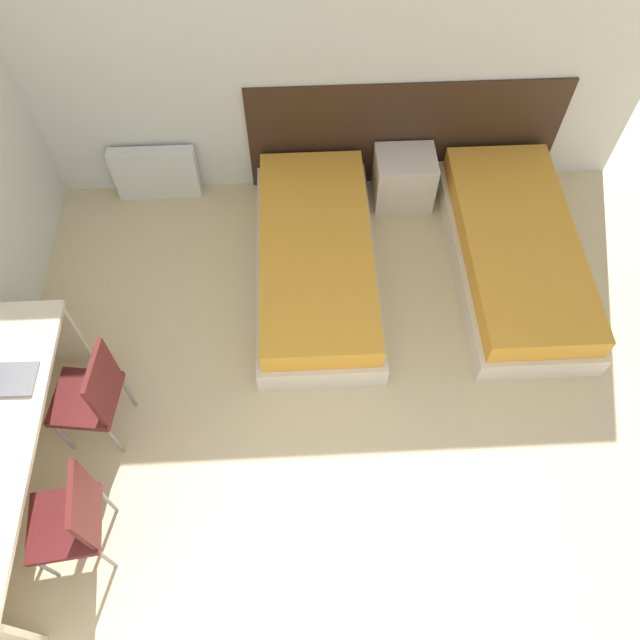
# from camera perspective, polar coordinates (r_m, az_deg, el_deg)

# --- Properties ---
(wall_back) EXTENTS (5.38, 0.05, 2.70)m
(wall_back) POSITION_cam_1_polar(r_m,az_deg,el_deg) (4.95, -1.16, 23.90)
(wall_back) COLOR silver
(wall_back) RESTS_ON ground_plane
(headboard_panel) EXTENTS (2.62, 0.03, 1.02)m
(headboard_panel) POSITION_cam_1_polar(r_m,az_deg,el_deg) (5.51, 7.70, 16.41)
(headboard_panel) COLOR #382316
(headboard_panel) RESTS_ON ground_plane
(bed_near_window) EXTENTS (0.93, 2.05, 0.42)m
(bed_near_window) POSITION_cam_1_polar(r_m,az_deg,el_deg) (4.93, -0.36, 5.46)
(bed_near_window) COLOR beige
(bed_near_window) RESTS_ON ground_plane
(bed_near_door) EXTENTS (0.93, 2.05, 0.42)m
(bed_near_door) POSITION_cam_1_polar(r_m,az_deg,el_deg) (5.21, 17.39, 5.88)
(bed_near_door) COLOR beige
(bed_near_door) RESTS_ON ground_plane
(nightstand) EXTENTS (0.50, 0.39, 0.48)m
(nightstand) POSITION_cam_1_polar(r_m,az_deg,el_deg) (5.52, 7.67, 12.72)
(nightstand) COLOR beige
(nightstand) RESTS_ON ground_plane
(radiator) EXTENTS (0.72, 0.12, 0.50)m
(radiator) POSITION_cam_1_polar(r_m,az_deg,el_deg) (5.67, -14.76, 12.84)
(radiator) COLOR silver
(radiator) RESTS_ON ground_plane
(desk) EXTENTS (0.53, 1.93, 0.75)m
(desk) POSITION_cam_1_polar(r_m,az_deg,el_deg) (4.20, -27.16, -10.75)
(desk) COLOR beige
(desk) RESTS_ON ground_plane
(chair_near_laptop) EXTENTS (0.46, 0.46, 0.94)m
(chair_near_laptop) POSITION_cam_1_polar(r_m,az_deg,el_deg) (4.22, -20.11, -6.40)
(chair_near_laptop) COLOR #511919
(chair_near_laptop) RESTS_ON ground_plane
(chair_near_notebook) EXTENTS (0.45, 0.45, 0.94)m
(chair_near_notebook) POSITION_cam_1_polar(r_m,az_deg,el_deg) (3.96, -21.71, -16.48)
(chair_near_notebook) COLOR #511919
(chair_near_notebook) RESTS_ON ground_plane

